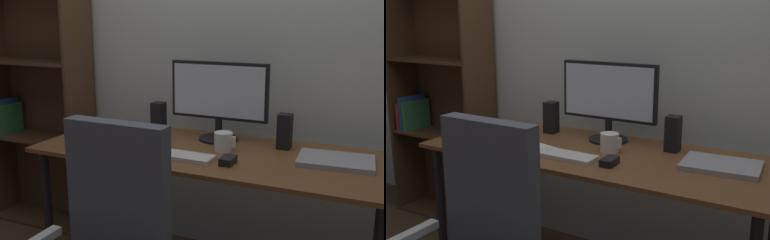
{
  "view_description": "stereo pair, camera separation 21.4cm",
  "coord_description": "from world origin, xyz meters",
  "views": [
    {
      "loc": [
        0.79,
        -1.94,
        1.38
      ],
      "look_at": [
        -0.08,
        -0.04,
        0.89
      ],
      "focal_mm": 43.05,
      "sensor_mm": 36.0,
      "label": 1
    },
    {
      "loc": [
        0.98,
        -1.84,
        1.38
      ],
      "look_at": [
        -0.08,
        -0.04,
        0.89
      ],
      "focal_mm": 43.05,
      "sensor_mm": 36.0,
      "label": 2
    }
  ],
  "objects": [
    {
      "name": "back_wall",
      "position": [
        0.0,
        0.5,
        1.3
      ],
      "size": [
        6.4,
        0.1,
        2.6
      ],
      "primitive_type": "cube",
      "color": "beige",
      "rests_on": "ground"
    },
    {
      "name": "desk",
      "position": [
        0.0,
        0.0,
        0.66
      ],
      "size": [
        1.67,
        0.66,
        0.74
      ],
      "color": "brown",
      "rests_on": "ground"
    },
    {
      "name": "monitor",
      "position": [
        -0.03,
        0.19,
        0.97
      ],
      "size": [
        0.51,
        0.2,
        0.4
      ],
      "color": "black",
      "rests_on": "desk"
    },
    {
      "name": "keyboard",
      "position": [
        -0.07,
        -0.16,
        0.75
      ],
      "size": [
        0.29,
        0.12,
        0.02
      ],
      "primitive_type": "cube",
      "rotation": [
        0.0,
        0.0,
        -0.03
      ],
      "color": "silver",
      "rests_on": "desk"
    },
    {
      "name": "mouse",
      "position": [
        0.14,
        -0.15,
        0.76
      ],
      "size": [
        0.06,
        0.1,
        0.03
      ],
      "primitive_type": "cube",
      "rotation": [
        0.0,
        0.0,
        0.02
      ],
      "color": "black",
      "rests_on": "desk"
    },
    {
      "name": "coffee_mug",
      "position": [
        0.06,
        0.02,
        0.78
      ],
      "size": [
        0.1,
        0.09,
        0.09
      ],
      "color": "white",
      "rests_on": "desk"
    },
    {
      "name": "laptop",
      "position": [
        0.57,
        0.05,
        0.75
      ],
      "size": [
        0.33,
        0.25,
        0.02
      ],
      "primitive_type": "cube",
      "rotation": [
        0.0,
        0.0,
        0.07
      ],
      "color": "#99999E",
      "rests_on": "desk"
    },
    {
      "name": "speaker_left",
      "position": [
        -0.38,
        0.18,
        0.82
      ],
      "size": [
        0.06,
        0.07,
        0.17
      ],
      "primitive_type": "cube",
      "color": "black",
      "rests_on": "desk"
    },
    {
      "name": "speaker_right",
      "position": [
        0.31,
        0.18,
        0.82
      ],
      "size": [
        0.06,
        0.07,
        0.17
      ],
      "primitive_type": "cube",
      "color": "black",
      "rests_on": "desk"
    },
    {
      "name": "paper_sheet",
      "position": [
        -0.3,
        -0.18,
        0.74
      ],
      "size": [
        0.27,
        0.33,
        0.0
      ],
      "primitive_type": "cube",
      "rotation": [
        0.0,
        0.0,
        -0.22
      ],
      "color": "white",
      "rests_on": "desk"
    },
    {
      "name": "bookshelf",
      "position": [
        -1.36,
        0.33,
        0.82
      ],
      "size": [
        0.73,
        0.28,
        1.65
      ],
      "color": "#4C331E",
      "rests_on": "ground"
    }
  ]
}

